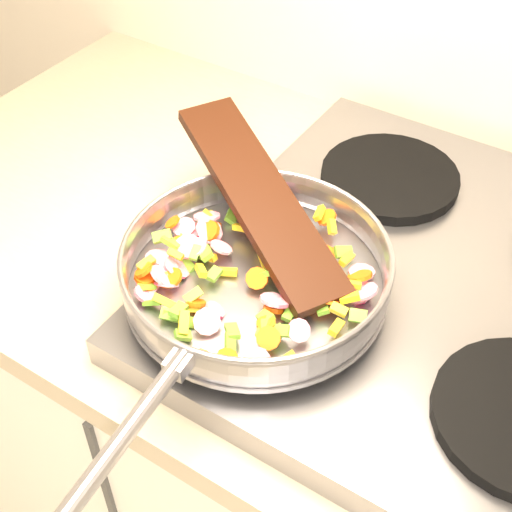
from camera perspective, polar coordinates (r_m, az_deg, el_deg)
The scene contains 6 objects.
cooktop at distance 0.89m, azimuth 14.73°, elevation -2.91°, with size 0.60×0.60×0.04m, color #939399.
grate_fl at distance 0.82m, azimuth 2.34°, elevation -3.81°, with size 0.19×0.19×0.02m, color black.
grate_bl at distance 1.01m, azimuth 10.65°, elevation 6.22°, with size 0.19×0.19×0.02m, color black.
saute_pan at distance 0.80m, azimuth -0.08°, elevation -1.00°, with size 0.34×0.51×0.05m.
vegetable_heap at distance 0.82m, azimuth -1.03°, elevation -0.92°, with size 0.28×0.29×0.04m.
wooden_spatula at distance 0.85m, azimuth 0.32°, elevation 4.68°, with size 0.32×0.07×0.02m, color black.
Camera 1 is at (-0.57, 1.05, 1.55)m, focal length 50.00 mm.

